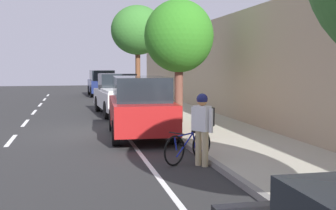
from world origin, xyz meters
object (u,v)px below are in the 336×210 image
Objects in this scene: parked_pickup_white_mid at (120,96)px; cyclist_with_backpack at (203,122)px; parked_suv_dark_blue_far at (102,83)px; parked_suv_red_second at (140,106)px; street_tree_far_end at (138,31)px; bicycle_at_curb at (189,147)px; fire_hydrant at (128,92)px; street_tree_mid_block at (179,37)px.

parked_pickup_white_mid reaches higher than cyclist_with_backpack.
parked_pickup_white_mid is 1.14× the size of parked_suv_dark_blue_far.
street_tree_far_end reaches higher than parked_suv_red_second.
bicycle_at_curb is at bearing 116.87° from cyclist_with_backpack.
parked_pickup_white_mid is 0.90× the size of street_tree_far_end.
parked_suv_red_second reaches higher than parked_pickup_white_mid.
parked_pickup_white_mid is at bearing -106.25° from street_tree_far_end.
parked_suv_red_second is at bearing -98.29° from street_tree_far_end.
street_tree_far_end is (1.85, -6.52, 3.53)m from parked_suv_dark_blue_far.
parked_suv_red_second is at bearing 100.23° from cyclist_with_backpack.
street_tree_far_end is (1.33, 16.99, 4.17)m from bicycle_at_curb.
parked_suv_dark_blue_far is 5.35m from fire_hydrant.
bicycle_at_curb is (0.51, -10.69, -0.52)m from parked_pickup_white_mid.
parked_pickup_white_mid is 10.72m from bicycle_at_curb.
parked_pickup_white_mid is 12.82m from parked_suv_dark_blue_far.
parked_pickup_white_mid is at bearing 112.67° from street_tree_mid_block.
fire_hydrant is at bearing -74.57° from parked_suv_dark_blue_far.
street_tree_mid_block is (1.85, -17.21, 2.44)m from parked_suv_dark_blue_far.
parked_suv_red_second is 3.89m from street_tree_mid_block.
parked_suv_dark_blue_far is 2.77× the size of cyclist_with_backpack.
street_tree_far_end reaches higher than fire_hydrant.
fire_hydrant is (0.67, 18.81, -0.48)m from cyclist_with_backpack.
parked_suv_dark_blue_far is at bearing 89.86° from parked_suv_red_second.
street_tree_mid_block is at bearing 78.09° from bicycle_at_curb.
cyclist_with_backpack is (0.74, -23.95, 0.02)m from parked_suv_dark_blue_far.
parked_suv_red_second is 1.01× the size of street_tree_mid_block.
parked_suv_red_second is at bearing -90.14° from parked_suv_dark_blue_far.
parked_suv_dark_blue_far is 5.65× the size of fire_hydrant.
street_tree_mid_block is at bearing -67.33° from parked_pickup_white_mid.
parked_suv_dark_blue_far is at bearing 90.08° from parked_pickup_white_mid.
fire_hydrant is at bearing 107.38° from street_tree_far_end.
cyclist_with_backpack reaches higher than bicycle_at_curb.
parked_suv_red_second is 0.89× the size of parked_pickup_white_mid.
cyclist_with_backpack reaches higher than fire_hydrant.
parked_suv_dark_blue_far is 17.48m from street_tree_mid_block.
parked_pickup_white_mid is 7.50m from street_tree_far_end.
street_tree_far_end is (1.83, 6.29, 3.65)m from parked_pickup_white_mid.
parked_suv_red_second is 1.01× the size of parked_suv_dark_blue_far.
cyclist_with_backpack is at bearing -92.05° from fire_hydrant.
street_tree_mid_block is at bearing 80.66° from cyclist_with_backpack.
parked_suv_dark_blue_far is (-0.02, 12.82, 0.13)m from parked_pickup_white_mid.
parked_suv_dark_blue_far is at bearing 91.78° from cyclist_with_backpack.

